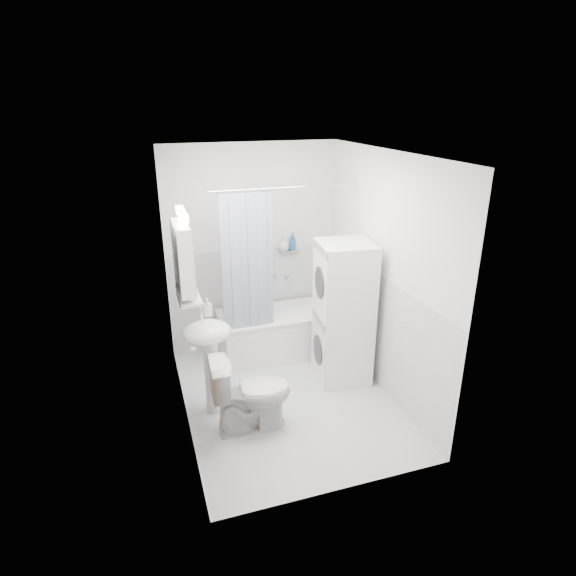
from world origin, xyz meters
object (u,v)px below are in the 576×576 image
object	(u,v)px
bathtub	(279,331)
washer_dryer	(343,313)
toilet	(251,393)
sink	(209,346)

from	to	relation	value
bathtub	washer_dryer	world-z (taller)	washer_dryer
bathtub	toilet	world-z (taller)	toilet
toilet	bathtub	bearing A→B (deg)	-24.10
washer_dryer	toilet	distance (m)	1.31
bathtub	sink	size ratio (longest dim) A/B	1.32
bathtub	toilet	xyz separation A→B (m)	(-0.64, -1.25, 0.07)
bathtub	toilet	size ratio (longest dim) A/B	1.90
sink	washer_dryer	xyz separation A→B (m)	(1.43, 0.19, 0.05)
washer_dryer	sink	bearing A→B (deg)	-165.82
washer_dryer	toilet	size ratio (longest dim) A/B	2.08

